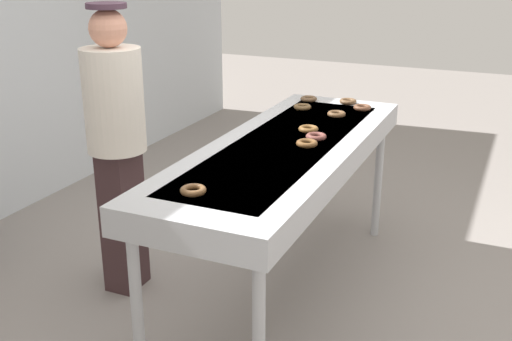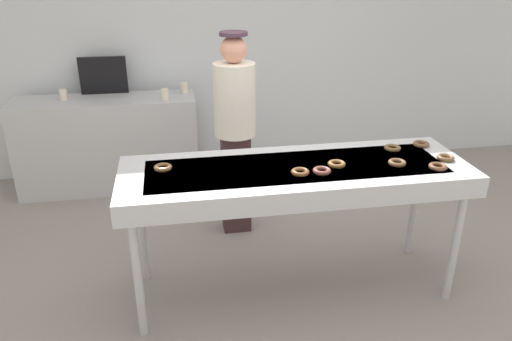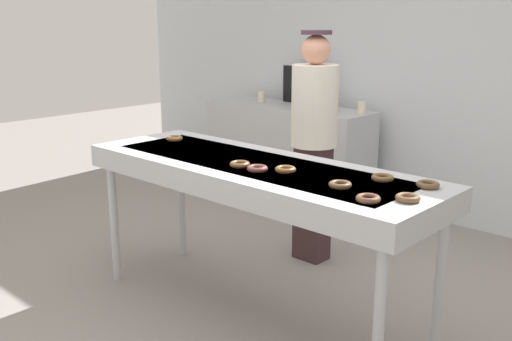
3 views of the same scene
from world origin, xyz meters
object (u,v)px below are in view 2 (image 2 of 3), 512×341
object	(u,v)px
chocolate_donut_2	(438,167)
chocolate_donut_0	(322,171)
chocolate_donut_4	(397,163)
chocolate_donut_5	(446,158)
chocolate_donut_7	(421,144)
worker_baker	(235,124)
chocolate_donut_8	(163,167)
paper_cup_0	(63,95)
paper_cup_2	(165,94)
menu_display	(103,75)
chocolate_donut_6	(337,164)
chocolate_donut_3	(300,172)
fryer_conveyor	(296,177)
chocolate_donut_1	(392,148)
prep_counter	(109,144)
paper_cup_1	(184,88)

from	to	relation	value
chocolate_donut_2	chocolate_donut_0	bearing A→B (deg)	175.18
chocolate_donut_4	chocolate_donut_5	bearing A→B (deg)	4.46
chocolate_donut_0	chocolate_donut_2	xyz separation A→B (m)	(0.77, -0.07, 0.00)
chocolate_donut_7	worker_baker	xyz separation A→B (m)	(-1.29, 0.73, -0.00)
chocolate_donut_8	paper_cup_0	distance (m)	2.19
chocolate_donut_0	paper_cup_2	distance (m)	2.28
chocolate_donut_4	paper_cup_2	bearing A→B (deg)	127.19
chocolate_donut_0	menu_display	xyz separation A→B (m)	(-1.60, 2.40, 0.15)
chocolate_donut_4	chocolate_donut_6	bearing A→B (deg)	173.11
chocolate_donut_3	chocolate_donut_5	distance (m)	1.05
fryer_conveyor	paper_cup_2	size ratio (longest dim) A/B	22.04
chocolate_donut_3	chocolate_donut_6	bearing A→B (deg)	17.69
fryer_conveyor	chocolate_donut_2	size ratio (longest dim) A/B	19.63
paper_cup_0	chocolate_donut_1	bearing A→B (deg)	-36.07
paper_cup_2	prep_counter	bearing A→B (deg)	168.11
chocolate_donut_4	worker_baker	world-z (taller)	worker_baker
chocolate_donut_5	fryer_conveyor	bearing A→B (deg)	176.61
chocolate_donut_8	paper_cup_1	distance (m)	2.06
chocolate_donut_6	chocolate_donut_7	xyz separation A→B (m)	(0.74, 0.26, 0.00)
chocolate_donut_1	worker_baker	size ratio (longest dim) A/B	0.07
chocolate_donut_2	chocolate_donut_6	world-z (taller)	same
fryer_conveyor	paper_cup_1	bearing A→B (deg)	106.85
chocolate_donut_1	prep_counter	world-z (taller)	chocolate_donut_1
chocolate_donut_6	worker_baker	world-z (taller)	worker_baker
chocolate_donut_0	chocolate_donut_7	xyz separation A→B (m)	(0.87, 0.35, 0.00)
chocolate_donut_8	chocolate_donut_3	bearing A→B (deg)	-14.70
chocolate_donut_7	menu_display	size ratio (longest dim) A/B	0.25
fryer_conveyor	chocolate_donut_7	size ratio (longest dim) A/B	19.63
paper_cup_0	chocolate_donut_7	bearing A→B (deg)	-33.11
chocolate_donut_2	paper_cup_1	xyz separation A→B (m)	(-1.56, 2.34, 0.02)
paper_cup_1	chocolate_donut_1	bearing A→B (deg)	-54.34
prep_counter	menu_display	size ratio (longest dim) A/B	3.81
chocolate_donut_0	chocolate_donut_7	bearing A→B (deg)	22.01
paper_cup_0	fryer_conveyor	bearing A→B (deg)	-48.41
fryer_conveyor	chocolate_donut_7	xyz separation A→B (m)	(1.00, 0.22, 0.09)
chocolate_donut_8	paper_cup_0	xyz separation A→B (m)	(-0.96, 1.97, 0.02)
chocolate_donut_8	worker_baker	distance (m)	1.03
chocolate_donut_2	chocolate_donut_8	world-z (taller)	same
chocolate_donut_1	worker_baker	world-z (taller)	worker_baker
worker_baker	paper_cup_1	size ratio (longest dim) A/B	16.33
chocolate_donut_4	chocolate_donut_8	xyz separation A→B (m)	(-1.55, 0.19, 0.00)
chocolate_donut_2	chocolate_donut_3	distance (m)	0.92
chocolate_donut_5	paper_cup_1	distance (m)	2.78
chocolate_donut_0	chocolate_donut_6	xyz separation A→B (m)	(0.13, 0.09, 0.00)
fryer_conveyor	menu_display	distance (m)	2.71
chocolate_donut_3	menu_display	bearing A→B (deg)	121.24
chocolate_donut_6	worker_baker	distance (m)	1.13
chocolate_donut_6	chocolate_donut_8	size ratio (longest dim) A/B	1.00
paper_cup_2	menu_display	distance (m)	0.72
paper_cup_0	chocolate_donut_3	bearing A→B (deg)	-50.20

